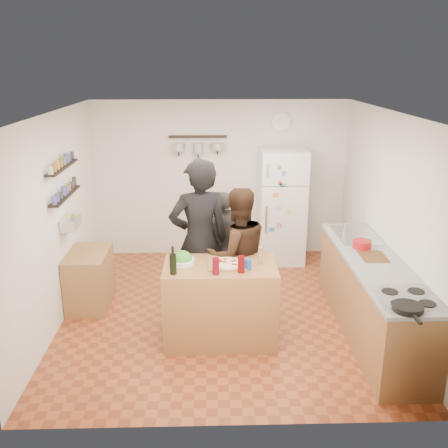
{
  "coord_description": "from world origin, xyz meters",
  "views": [
    {
      "loc": [
        -0.17,
        -5.72,
        3.05
      ],
      "look_at": [
        0.0,
        0.1,
        1.15
      ],
      "focal_mm": 40.0,
      "sensor_mm": 36.0,
      "label": 1
    }
  ],
  "objects_px": {
    "salad_bowl": "(182,261)",
    "red_bowl": "(362,244)",
    "prep_island": "(220,302)",
    "person_left": "(199,241)",
    "salt_canister": "(248,264)",
    "wall_clock": "(282,123)",
    "wine_bottle": "(173,264)",
    "counter_run": "(372,298)",
    "person_center": "(237,255)",
    "person_back": "(224,247)",
    "skillet": "(408,308)",
    "side_table": "(90,279)",
    "pepper_mill": "(260,256)",
    "fridge": "(282,206)"
  },
  "relations": [
    {
      "from": "salad_bowl",
      "to": "red_bowl",
      "type": "distance_m",
      "value": 2.17
    },
    {
      "from": "prep_island",
      "to": "person_left",
      "type": "bearing_deg",
      "value": 113.93
    },
    {
      "from": "prep_island",
      "to": "salad_bowl",
      "type": "xyz_separation_m",
      "value": [
        -0.42,
        0.05,
        0.48
      ]
    },
    {
      "from": "salt_canister",
      "to": "wall_clock",
      "type": "bearing_deg",
      "value": 75.83
    },
    {
      "from": "wine_bottle",
      "to": "counter_run",
      "type": "xyz_separation_m",
      "value": [
        2.26,
        0.3,
        -0.57
      ]
    },
    {
      "from": "person_center",
      "to": "red_bowl",
      "type": "height_order",
      "value": "person_center"
    },
    {
      "from": "person_left",
      "to": "counter_run",
      "type": "relative_size",
      "value": 0.76
    },
    {
      "from": "salt_canister",
      "to": "counter_run",
      "type": "height_order",
      "value": "salt_canister"
    },
    {
      "from": "person_back",
      "to": "skillet",
      "type": "xyz_separation_m",
      "value": [
        1.59,
        -2.11,
        0.2
      ]
    },
    {
      "from": "prep_island",
      "to": "salad_bowl",
      "type": "bearing_deg",
      "value": 173.21
    },
    {
      "from": "person_center",
      "to": "person_back",
      "type": "distance_m",
      "value": 0.55
    },
    {
      "from": "skillet",
      "to": "side_table",
      "type": "distance_m",
      "value": 3.94
    },
    {
      "from": "pepper_mill",
      "to": "salt_canister",
      "type": "height_order",
      "value": "pepper_mill"
    },
    {
      "from": "skillet",
      "to": "red_bowl",
      "type": "distance_m",
      "value": 1.59
    },
    {
      "from": "person_center",
      "to": "wall_clock",
      "type": "relative_size",
      "value": 5.58
    },
    {
      "from": "counter_run",
      "to": "fridge",
      "type": "bearing_deg",
      "value": 108.06
    },
    {
      "from": "person_back",
      "to": "red_bowl",
      "type": "bearing_deg",
      "value": 158.29
    },
    {
      "from": "salad_bowl",
      "to": "person_left",
      "type": "height_order",
      "value": "person_left"
    },
    {
      "from": "prep_island",
      "to": "counter_run",
      "type": "relative_size",
      "value": 0.48
    },
    {
      "from": "person_back",
      "to": "counter_run",
      "type": "distance_m",
      "value": 1.94
    },
    {
      "from": "salt_canister",
      "to": "person_left",
      "type": "bearing_deg",
      "value": 129.42
    },
    {
      "from": "pepper_mill",
      "to": "side_table",
      "type": "xyz_separation_m",
      "value": [
        -2.13,
        0.83,
        -0.62
      ]
    },
    {
      "from": "counter_run",
      "to": "fridge",
      "type": "height_order",
      "value": "fridge"
    },
    {
      "from": "counter_run",
      "to": "skillet",
      "type": "xyz_separation_m",
      "value": [
        -0.1,
        -1.2,
        0.5
      ]
    },
    {
      "from": "red_bowl",
      "to": "side_table",
      "type": "bearing_deg",
      "value": 173.04
    },
    {
      "from": "salad_bowl",
      "to": "wine_bottle",
      "type": "height_order",
      "value": "wine_bottle"
    },
    {
      "from": "salad_bowl",
      "to": "wine_bottle",
      "type": "distance_m",
      "value": 0.29
    },
    {
      "from": "person_center",
      "to": "skillet",
      "type": "distance_m",
      "value": 2.15
    },
    {
      "from": "fridge",
      "to": "salad_bowl",
      "type": "bearing_deg",
      "value": -121.63
    },
    {
      "from": "pepper_mill",
      "to": "salt_canister",
      "type": "distance_m",
      "value": 0.23
    },
    {
      "from": "pepper_mill",
      "to": "person_left",
      "type": "height_order",
      "value": "person_left"
    },
    {
      "from": "salad_bowl",
      "to": "person_left",
      "type": "relative_size",
      "value": 0.14
    },
    {
      "from": "pepper_mill",
      "to": "salt_canister",
      "type": "relative_size",
      "value": 1.37
    },
    {
      "from": "salt_canister",
      "to": "skillet",
      "type": "height_order",
      "value": "salt_canister"
    },
    {
      "from": "person_left",
      "to": "counter_run",
      "type": "height_order",
      "value": "person_left"
    },
    {
      "from": "prep_island",
      "to": "counter_run",
      "type": "xyz_separation_m",
      "value": [
        1.76,
        0.08,
        -0.01
      ]
    },
    {
      "from": "pepper_mill",
      "to": "fridge",
      "type": "bearing_deg",
      "value": 76.38
    },
    {
      "from": "person_center",
      "to": "pepper_mill",
      "type": "bearing_deg",
      "value": 101.75
    },
    {
      "from": "salt_canister",
      "to": "side_table",
      "type": "relative_size",
      "value": 0.15
    },
    {
      "from": "pepper_mill",
      "to": "skillet",
      "type": "height_order",
      "value": "pepper_mill"
    },
    {
      "from": "wall_clock",
      "to": "red_bowl",
      "type": "bearing_deg",
      "value": -72.66
    },
    {
      "from": "wine_bottle",
      "to": "wall_clock",
      "type": "height_order",
      "value": "wall_clock"
    },
    {
      "from": "prep_island",
      "to": "person_back",
      "type": "height_order",
      "value": "person_back"
    },
    {
      "from": "prep_island",
      "to": "salt_canister",
      "type": "bearing_deg",
      "value": -21.8
    },
    {
      "from": "person_back",
      "to": "fridge",
      "type": "distance_m",
      "value": 1.68
    },
    {
      "from": "prep_island",
      "to": "wall_clock",
      "type": "distance_m",
      "value": 3.35
    },
    {
      "from": "person_center",
      "to": "red_bowl",
      "type": "bearing_deg",
      "value": 162.55
    },
    {
      "from": "prep_island",
      "to": "person_back",
      "type": "distance_m",
      "value": 1.03
    },
    {
      "from": "pepper_mill",
      "to": "person_left",
      "type": "relative_size",
      "value": 0.08
    },
    {
      "from": "pepper_mill",
      "to": "person_back",
      "type": "bearing_deg",
      "value": 111.77
    }
  ]
}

